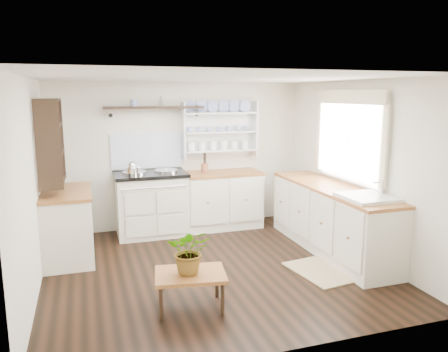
{
  "coord_description": "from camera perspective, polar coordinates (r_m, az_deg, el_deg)",
  "views": [
    {
      "loc": [
        -1.44,
        -4.9,
        2.12
      ],
      "look_at": [
        0.22,
        0.25,
        1.1
      ],
      "focal_mm": 35.0,
      "sensor_mm": 36.0,
      "label": 1
    }
  ],
  "objects": [
    {
      "name": "utensil_crock",
      "position": [
        6.92,
        -2.58,
        1.12
      ],
      "size": [
        0.11,
        0.11,
        0.13
      ],
      "primitive_type": "cylinder",
      "color": "#9B5739",
      "rests_on": "back_cabinets"
    },
    {
      "name": "back_cabinets",
      "position": [
        7.01,
        -0.41,
        -3.02
      ],
      "size": [
        1.27,
        0.63,
        0.9
      ],
      "color": "white",
      "rests_on": "floor"
    },
    {
      "name": "high_shelf",
      "position": [
        6.76,
        -9.09,
        8.75
      ],
      "size": [
        1.5,
        0.29,
        0.16
      ],
      "color": "black",
      "rests_on": "wall_back"
    },
    {
      "name": "wall_right",
      "position": [
        6.07,
        17.0,
        1.0
      ],
      "size": [
        0.02,
        3.8,
        2.3
      ],
      "primitive_type": "cube",
      "color": "#EDE7CD",
      "rests_on": "ground"
    },
    {
      "name": "left_cabinets",
      "position": [
        6.04,
        -19.7,
        -5.92
      ],
      "size": [
        0.62,
        1.13,
        0.9
      ],
      "color": "white",
      "rests_on": "floor"
    },
    {
      "name": "left_shelving",
      "position": [
        5.84,
        -21.74,
        4.32
      ],
      "size": [
        0.28,
        0.8,
        1.05
      ],
      "primitive_type": "cube",
      "color": "black",
      "rests_on": "wall_left"
    },
    {
      "name": "window",
      "position": [
        6.11,
        16.02,
        5.05
      ],
      "size": [
        0.08,
        1.55,
        1.22
      ],
      "color": "white",
      "rests_on": "wall_right"
    },
    {
      "name": "ceiling",
      "position": [
        5.11,
        -1.49,
        12.69
      ],
      "size": [
        4.0,
        3.8,
        0.01
      ],
      "primitive_type": "cube",
      "color": "white",
      "rests_on": "wall_back"
    },
    {
      "name": "floor_rug",
      "position": [
        5.52,
        12.41,
        -12.09
      ],
      "size": [
        0.67,
        0.92,
        0.02
      ],
      "primitive_type": "cube",
      "rotation": [
        0.0,
        0.0,
        0.15
      ],
      "color": "#9E885C",
      "rests_on": "floor"
    },
    {
      "name": "plate_rack",
      "position": [
        7.1,
        -0.67,
        6.11
      ],
      "size": [
        1.2,
        0.22,
        0.9
      ],
      "color": "white",
      "rests_on": "wall_back"
    },
    {
      "name": "wall_left",
      "position": [
        5.03,
        -23.87,
        -1.37
      ],
      "size": [
        0.02,
        3.8,
        2.3
      ],
      "primitive_type": "cube",
      "color": "#EDE7CD",
      "rests_on": "ground"
    },
    {
      "name": "potted_plant",
      "position": [
        4.35,
        -4.48,
        -9.67
      ],
      "size": [
        0.51,
        0.47,
        0.47
      ],
      "primitive_type": "imported",
      "rotation": [
        0.0,
        0.0,
        -0.3
      ],
      "color": "#3F7233",
      "rests_on": "center_table"
    },
    {
      "name": "aga_cooker",
      "position": [
        6.74,
        -9.47,
        -3.5
      ],
      "size": [
        1.07,
        0.74,
        0.99
      ],
      "color": "silver",
      "rests_on": "floor"
    },
    {
      "name": "floor",
      "position": [
        5.53,
        -1.37,
        -11.87
      ],
      "size": [
        4.0,
        3.8,
        0.01
      ],
      "primitive_type": "cube",
      "color": "black",
      "rests_on": "ground"
    },
    {
      "name": "center_table",
      "position": [
        4.46,
        -4.43,
        -13.03
      ],
      "size": [
        0.76,
        0.6,
        0.37
      ],
      "rotation": [
        0.0,
        0.0,
        -0.16
      ],
      "color": "brown",
      "rests_on": "floor"
    },
    {
      "name": "right_cabinets",
      "position": [
        6.13,
        13.81,
        -5.34
      ],
      "size": [
        0.62,
        2.43,
        0.9
      ],
      "color": "white",
      "rests_on": "floor"
    },
    {
      "name": "wall_back",
      "position": [
        7.02,
        -5.84,
        2.67
      ],
      "size": [
        4.0,
        0.02,
        2.3
      ],
      "primitive_type": "cube",
      "color": "#EDE7CD",
      "rests_on": "ground"
    },
    {
      "name": "belfast_sink",
      "position": [
        5.45,
        18.09,
        -3.88
      ],
      "size": [
        0.55,
        0.6,
        0.45
      ],
      "color": "white",
      "rests_on": "right_cabinets"
    },
    {
      "name": "kettle",
      "position": [
        6.47,
        -11.91,
        0.84
      ],
      "size": [
        0.18,
        0.18,
        0.22
      ],
      "primitive_type": null,
      "color": "silver",
      "rests_on": "aga_cooker"
    }
  ]
}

